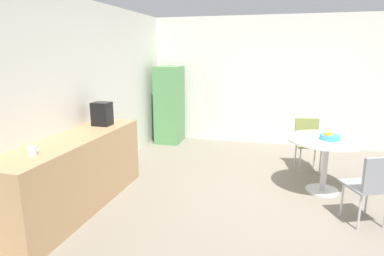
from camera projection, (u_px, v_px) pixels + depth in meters
The scene contains 11 objects.
ground_plane at pixel (299, 209), 4.02m from camera, with size 6.00×6.00×0.00m, color gray.
wall_back at pixel (77, 96), 4.49m from camera, with size 6.00×0.10×2.60m, color white.
wall_side_right at pixel (297, 82), 6.54m from camera, with size 0.10×6.00×2.60m, color white.
counter_block at pixel (75, 174), 3.96m from camera, with size 2.32×0.60×0.90m, color tan.
locker_cabinet at pixel (169, 105), 6.88m from camera, with size 0.60×0.50×1.60m, color #599959.
round_table at pixel (326, 150), 4.40m from camera, with size 1.03×1.03×0.76m.
chair_gray at pixel (373, 182), 3.52m from camera, with size 0.55×0.55×0.83m.
chair_olive at pixel (307, 138), 5.32m from camera, with size 0.49×0.49×0.83m.
fruit_bowl at pixel (330, 137), 4.30m from camera, with size 0.26×0.26×0.11m.
mug_white at pixel (33, 151), 3.19m from camera, with size 0.13×0.08×0.09m.
coffee_maker at pixel (102, 114), 4.48m from camera, with size 0.20×0.24×0.32m, color black.
Camera 1 is at (-3.90, 0.30, 1.89)m, focal length 30.59 mm.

